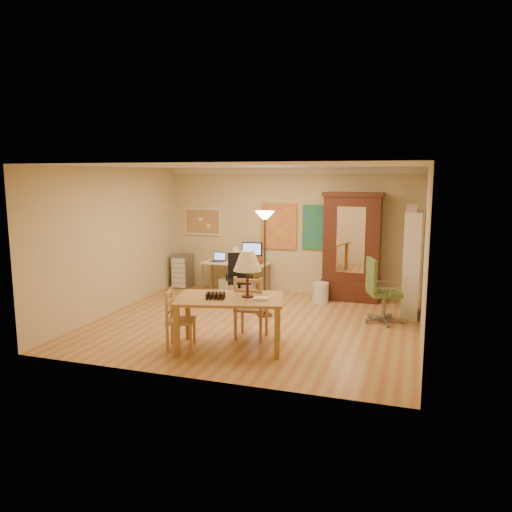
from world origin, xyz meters
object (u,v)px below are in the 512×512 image
(office_chair_black, at_px, (239,290))
(armoire, at_px, (352,254))
(bookshelf, at_px, (411,264))
(office_chair_green, at_px, (381,305))
(dining_table, at_px, (236,287))
(computer_desk, at_px, (238,274))

(office_chair_black, height_order, armoire, armoire)
(bookshelf, bearing_deg, office_chair_black, -177.76)
(office_chair_green, distance_m, bookshelf, 1.00)
(office_chair_black, xyz_separation_m, bookshelf, (3.27, 0.13, 0.68))
(dining_table, height_order, computer_desk, dining_table)
(office_chair_black, height_order, office_chair_green, office_chair_green)
(office_chair_black, bearing_deg, bookshelf, 2.24)
(armoire, bearing_deg, computer_desk, -178.00)
(dining_table, relative_size, bookshelf, 0.91)
(office_chair_black, bearing_deg, armoire, 25.68)
(bookshelf, bearing_deg, office_chair_green, -127.21)
(dining_table, xyz_separation_m, armoire, (1.23, 3.50, 0.03))
(office_chair_green, bearing_deg, dining_table, -133.98)
(armoire, relative_size, bookshelf, 1.15)
(computer_desk, height_order, armoire, armoire)
(dining_table, height_order, office_chair_green, dining_table)
(armoire, distance_m, bookshelf, 1.47)
(computer_desk, distance_m, bookshelf, 3.76)
(dining_table, relative_size, office_chair_green, 1.53)
(office_chair_black, relative_size, bookshelf, 0.52)
(computer_desk, xyz_separation_m, bookshelf, (3.63, -0.79, 0.55))
(office_chair_black, xyz_separation_m, office_chair_green, (2.81, -0.48, 0.04))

